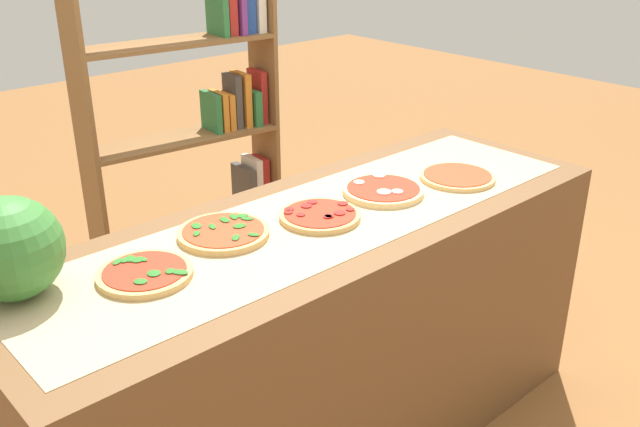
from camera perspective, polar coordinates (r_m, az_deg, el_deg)
counter at (r=2.41m, az=-0.00°, el=-10.24°), size 2.08×0.69×0.90m
parchment_paper at (r=2.19m, az=-0.00°, el=-0.45°), size 1.96×0.51×0.00m
pizza_spinach_0 at (r=1.91m, az=-13.95°, el=-4.71°), size 0.25×0.25×0.03m
pizza_spinach_1 at (r=2.09m, az=-7.79°, el=-1.55°), size 0.27×0.27×0.03m
pizza_pepperoni_2 at (r=2.19m, az=0.02°, el=-0.18°), size 0.25×0.25×0.03m
pizza_mozzarella_3 at (r=2.38m, az=5.13°, el=1.86°), size 0.27×0.27×0.03m
pizza_plain_4 at (r=2.55m, az=11.03°, el=2.93°), size 0.27×0.27×0.02m
watermelon at (r=1.88m, az=-23.76°, el=-2.62°), size 0.26×0.26×0.26m
bookshelf at (r=3.24m, az=-9.11°, el=5.90°), size 0.89×0.31×1.69m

